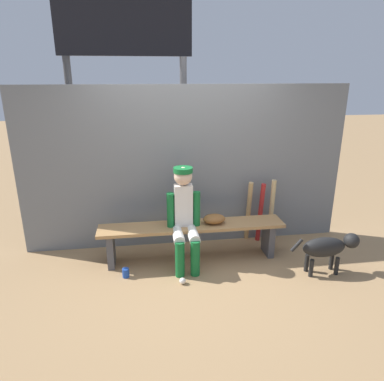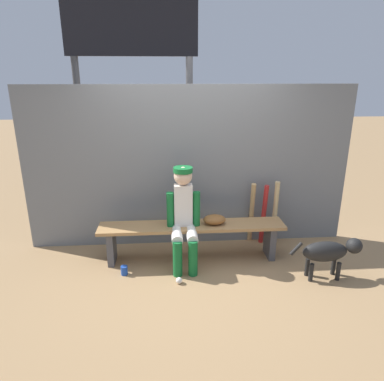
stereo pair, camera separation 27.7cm
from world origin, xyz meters
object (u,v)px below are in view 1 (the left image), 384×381
object	(u,v)px
baseball_glove	(214,219)
cup_on_bench	(191,220)
bat_wood_tan	(248,211)
bat_aluminum_red	(260,213)
baseball	(182,281)
dog	(328,247)
scoreboard	(130,51)
bat_wood_natural	(271,211)
cup_on_ground	(126,273)
dugout_bench	(192,233)
player_seated	(184,214)

from	to	relation	value
baseball_glove	cup_on_bench	distance (m)	0.30
bat_wood_tan	bat_aluminum_red	distance (m)	0.17
bat_aluminum_red	baseball	distance (m)	1.56
dog	baseball	bearing A→B (deg)	179.99
cup_on_bench	dog	xyz separation A→B (m)	(1.55, -0.59, -0.20)
bat_aluminum_red	cup_on_bench	world-z (taller)	bat_aluminum_red
scoreboard	baseball	bearing A→B (deg)	-74.65
scoreboard	dog	distance (m)	3.63
bat_wood_natural	scoreboard	size ratio (longest dim) A/B	0.25
baseball_glove	bat_aluminum_red	xyz separation A→B (m)	(0.73, 0.36, -0.11)
bat_aluminum_red	cup_on_bench	bearing A→B (deg)	-162.30
bat_wood_natural	cup_on_ground	distance (m)	2.14
cup_on_bench	dog	size ratio (longest dim) A/B	0.13
bat_wood_natural	scoreboard	world-z (taller)	scoreboard
baseball_glove	scoreboard	bearing A→B (deg)	127.58
dugout_bench	cup_on_bench	distance (m)	0.17
baseball_glove	cup_on_ground	size ratio (longest dim) A/B	2.55
player_seated	bat_wood_natural	distance (m)	1.36
bat_aluminum_red	scoreboard	xyz separation A→B (m)	(-1.70, 0.89, 2.13)
bat_aluminum_red	player_seated	bearing A→B (deg)	-157.11
bat_wood_tan	bat_aluminum_red	world-z (taller)	bat_wood_tan
baseball_glove	baseball	bearing A→B (deg)	-130.56
cup_on_bench	scoreboard	size ratio (longest dim) A/B	0.03
baseball_glove	cup_on_bench	size ratio (longest dim) A/B	2.55
dugout_bench	bat_wood_natural	world-z (taller)	bat_wood_natural
cup_on_ground	bat_wood_natural	bearing A→B (deg)	18.20
player_seated	bat_aluminum_red	distance (m)	1.24
cup_on_bench	bat_aluminum_red	bearing A→B (deg)	17.70
player_seated	scoreboard	world-z (taller)	scoreboard
bat_wood_tan	scoreboard	bearing A→B (deg)	150.95
bat_aluminum_red	dog	world-z (taller)	bat_aluminum_red
cup_on_ground	scoreboard	bearing A→B (deg)	84.70
bat_wood_tan	baseball_glove	bearing A→B (deg)	-144.84
baseball	cup_on_bench	size ratio (longest dim) A/B	0.67
bat_wood_natural	scoreboard	distance (m)	2.94
bat_wood_natural	baseball	world-z (taller)	bat_wood_natural
bat_aluminum_red	baseball_glove	bearing A→B (deg)	-153.66
baseball_glove	cup_on_bench	bearing A→B (deg)	173.20
baseball	scoreboard	size ratio (longest dim) A/B	0.02
baseball_glove	dog	world-z (taller)	baseball_glove
cup_on_ground	dugout_bench	bearing A→B (deg)	20.77
dugout_bench	bat_wood_tan	size ratio (longest dim) A/B	2.58
dugout_bench	scoreboard	size ratio (longest dim) A/B	0.63
baseball	cup_on_bench	xyz separation A→B (m)	(0.18, 0.59, 0.50)
cup_on_ground	scoreboard	xyz separation A→B (m)	(0.15, 1.57, 2.50)
bat_aluminum_red	baseball	size ratio (longest dim) A/B	11.68
bat_aluminum_red	dog	xyz separation A→B (m)	(0.53, -0.91, -0.10)
baseball	dog	world-z (taller)	dog
player_seated	cup_on_ground	distance (m)	0.97
bat_wood_tan	cup_on_bench	world-z (taller)	bat_wood_tan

